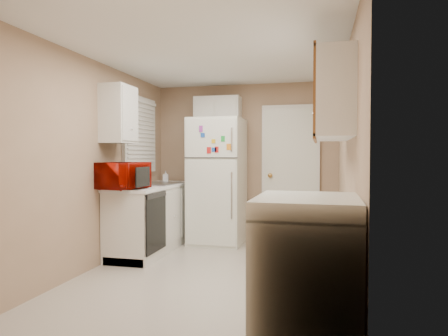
# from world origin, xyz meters

# --- Properties ---
(floor) EXTENTS (3.80, 3.80, 0.00)m
(floor) POSITION_xyz_m (0.00, 0.00, 0.00)
(floor) COLOR beige
(floor) RESTS_ON ground
(ceiling) EXTENTS (3.80, 3.80, 0.00)m
(ceiling) POSITION_xyz_m (0.00, 0.00, 2.40)
(ceiling) COLOR white
(ceiling) RESTS_ON floor
(wall_left) EXTENTS (3.80, 3.80, 0.00)m
(wall_left) POSITION_xyz_m (-1.40, 0.00, 1.20)
(wall_left) COLOR tan
(wall_left) RESTS_ON floor
(wall_right) EXTENTS (3.80, 3.80, 0.00)m
(wall_right) POSITION_xyz_m (1.40, 0.00, 1.20)
(wall_right) COLOR tan
(wall_right) RESTS_ON floor
(wall_back) EXTENTS (2.80, 2.80, 0.00)m
(wall_back) POSITION_xyz_m (0.00, 1.90, 1.20)
(wall_back) COLOR tan
(wall_back) RESTS_ON floor
(wall_front) EXTENTS (2.80, 2.80, 0.00)m
(wall_front) POSITION_xyz_m (0.00, -1.90, 1.20)
(wall_front) COLOR tan
(wall_front) RESTS_ON floor
(left_counter) EXTENTS (0.60, 1.80, 0.90)m
(left_counter) POSITION_xyz_m (-1.10, 0.90, 0.45)
(left_counter) COLOR silver
(left_counter) RESTS_ON floor
(dishwasher) EXTENTS (0.03, 0.58, 0.72)m
(dishwasher) POSITION_xyz_m (-0.81, 0.30, 0.49)
(dishwasher) COLOR black
(dishwasher) RESTS_ON floor
(sink) EXTENTS (0.54, 0.74, 0.16)m
(sink) POSITION_xyz_m (-1.10, 1.05, 0.86)
(sink) COLOR gray
(sink) RESTS_ON left_counter
(microwave) EXTENTS (0.63, 0.44, 0.39)m
(microwave) POSITION_xyz_m (-1.15, 0.14, 1.05)
(microwave) COLOR #910B02
(microwave) RESTS_ON left_counter
(soap_bottle) EXTENTS (0.09, 0.09, 0.17)m
(soap_bottle) POSITION_xyz_m (-1.15, 1.48, 1.00)
(soap_bottle) COLOR white
(soap_bottle) RESTS_ON left_counter
(window_blinds) EXTENTS (0.10, 0.98, 1.08)m
(window_blinds) POSITION_xyz_m (-1.36, 1.05, 1.60)
(window_blinds) COLOR silver
(window_blinds) RESTS_ON wall_left
(upper_cabinet_left) EXTENTS (0.30, 0.45, 0.70)m
(upper_cabinet_left) POSITION_xyz_m (-1.25, 0.22, 1.80)
(upper_cabinet_left) COLOR silver
(upper_cabinet_left) RESTS_ON wall_left
(refrigerator) EXTENTS (0.77, 0.75, 1.84)m
(refrigerator) POSITION_xyz_m (-0.34, 1.50, 0.92)
(refrigerator) COLOR white
(refrigerator) RESTS_ON floor
(cabinet_over_fridge) EXTENTS (0.70, 0.30, 0.40)m
(cabinet_over_fridge) POSITION_xyz_m (-0.40, 1.75, 2.00)
(cabinet_over_fridge) COLOR silver
(cabinet_over_fridge) RESTS_ON wall_back
(interior_door) EXTENTS (0.86, 0.06, 2.08)m
(interior_door) POSITION_xyz_m (0.70, 1.86, 1.02)
(interior_door) COLOR white
(interior_door) RESTS_ON floor
(right_counter) EXTENTS (0.60, 2.00, 0.90)m
(right_counter) POSITION_xyz_m (1.10, -0.80, 0.45)
(right_counter) COLOR silver
(right_counter) RESTS_ON floor
(stove) EXTENTS (0.70, 0.86, 1.03)m
(stove) POSITION_xyz_m (1.05, -1.43, 0.52)
(stove) COLOR white
(stove) RESTS_ON floor
(upper_cabinet_right) EXTENTS (0.30, 1.20, 0.70)m
(upper_cabinet_right) POSITION_xyz_m (1.25, -0.50, 1.80)
(upper_cabinet_right) COLOR silver
(upper_cabinet_right) RESTS_ON wall_right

